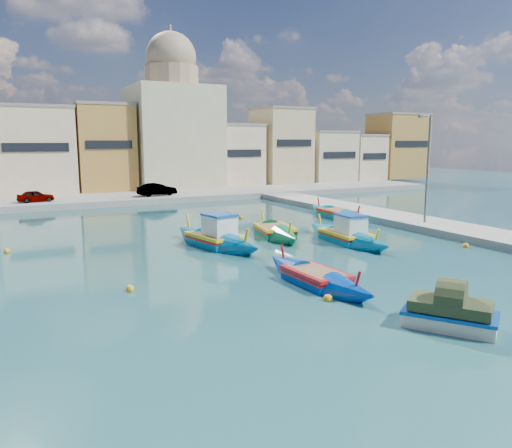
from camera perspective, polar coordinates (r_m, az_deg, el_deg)
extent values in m
plane|color=#173A45|center=(22.62, -2.11, -6.53)|extent=(160.00, 160.00, 0.00)
cube|color=gray|center=(34.09, 26.48, -1.62)|extent=(4.00, 70.00, 0.50)
cube|color=gray|center=(52.85, -16.97, 2.67)|extent=(80.00, 8.00, 0.60)
cube|color=beige|center=(59.54, -24.03, 7.62)|extent=(7.88, 7.44, 8.99)
cube|color=gray|center=(59.63, -24.34, 12.07)|extent=(8.04, 7.59, 0.30)
cube|color=black|center=(55.77, -23.83, 8.02)|extent=(6.30, 0.10, 0.90)
cube|color=#B78239|center=(59.75, -16.97, 8.24)|extent=(6.17, 6.13, 9.43)
cube|color=gray|center=(59.87, -17.20, 12.89)|extent=(6.29, 6.26, 0.30)
cube|color=black|center=(56.68, -16.42, 8.69)|extent=(4.93, 0.10, 0.90)
cube|color=tan|center=(62.33, -10.17, 6.99)|extent=(7.31, 7.69, 6.05)
cube|color=gray|center=(62.28, -10.26, 9.91)|extent=(7.46, 7.85, 0.30)
cube|color=black|center=(58.61, -9.05, 7.16)|extent=(5.85, 0.10, 0.90)
cube|color=beige|center=(64.91, -3.33, 7.82)|extent=(7.54, 7.30, 7.41)
cube|color=gray|center=(64.91, -3.37, 11.22)|extent=(7.69, 7.45, 0.30)
cube|color=black|center=(61.53, -1.93, 8.08)|extent=(6.03, 0.10, 0.90)
cube|color=tan|center=(68.31, 2.86, 8.84)|extent=(6.36, 6.97, 9.63)
cube|color=gray|center=(68.43, 2.90, 13.00)|extent=(6.48, 7.11, 0.30)
cube|color=black|center=(65.27, 4.43, 9.21)|extent=(5.09, 0.10, 0.90)
cube|color=#C4BA92|center=(72.11, 7.93, 7.61)|extent=(6.63, 6.70, 6.65)
cube|color=gray|center=(72.08, 8.00, 10.38)|extent=(6.76, 6.83, 0.30)
cube|color=black|center=(69.34, 9.56, 7.77)|extent=(5.30, 0.10, 0.90)
cube|color=beige|center=(76.10, 11.56, 7.44)|extent=(5.08, 7.51, 6.20)
cube|color=gray|center=(76.06, 11.64, 9.89)|extent=(5.18, 7.66, 0.30)
cube|color=black|center=(73.16, 13.44, 7.54)|extent=(4.06, 0.10, 0.90)
cube|color=#B78239|center=(79.99, 15.84, 8.49)|extent=(7.79, 6.00, 9.33)
cube|color=gray|center=(80.07, 16.00, 11.93)|extent=(7.95, 6.12, 0.30)
cube|color=black|center=(77.77, 17.40, 8.74)|extent=(6.23, 0.10, 0.90)
cube|color=#C4BA92|center=(62.71, -9.45, 9.74)|extent=(10.00, 10.00, 12.00)
cylinder|color=#9E8466|center=(63.16, -9.64, 16.29)|extent=(6.40, 6.40, 2.40)
sphere|color=#9E8466|center=(63.46, -9.70, 18.25)|extent=(6.00, 6.00, 6.00)
cylinder|color=#9E8466|center=(63.97, -9.78, 20.82)|extent=(0.30, 0.30, 1.60)
cylinder|color=#595B60|center=(37.11, 18.99, 5.55)|extent=(0.16, 0.16, 8.00)
cylinder|color=#595B60|center=(36.79, 18.88, 11.61)|extent=(1.00, 0.10, 0.10)
cube|color=#595B60|center=(36.43, 18.32, 11.58)|extent=(0.35, 0.15, 0.18)
imported|color=#4C1919|center=(50.54, -23.87, 2.94)|extent=(3.33, 1.59, 1.10)
imported|color=#4C1919|center=(52.43, -11.24, 3.90)|extent=(4.13, 1.98, 1.31)
cube|color=#0078A1|center=(31.53, 10.20, -1.70)|extent=(2.07, 3.48, 0.95)
cone|color=#0078A1|center=(33.83, 7.54, -0.79)|extent=(2.06, 3.20, 2.43)
cone|color=#0078A1|center=(29.30, 13.26, -2.57)|extent=(2.06, 3.20, 2.43)
cube|color=yellow|center=(31.46, 10.22, -0.99)|extent=(2.16, 3.67, 0.17)
cube|color=red|center=(31.49, 10.21, -1.30)|extent=(2.17, 3.55, 0.09)
cube|color=olive|center=(31.45, 10.22, -0.86)|extent=(1.77, 3.16, 0.06)
cylinder|color=yellow|center=(33.96, 7.32, 0.31)|extent=(0.16, 0.45, 1.03)
cylinder|color=yellow|center=(28.97, 13.64, -1.48)|extent=(0.16, 0.45, 1.03)
cube|color=white|center=(30.96, 10.76, -0.06)|extent=(1.42, 1.79, 1.04)
cube|color=#0F47A5|center=(30.87, 10.79, 1.00)|extent=(1.50, 1.92, 0.11)
cube|color=#006096|center=(30.00, -4.70, -2.12)|extent=(2.72, 3.69, 1.05)
cone|color=#006096|center=(32.28, -7.45, -1.24)|extent=(2.68, 3.46, 2.62)
cone|color=#006096|center=(27.79, -1.51, -2.92)|extent=(2.68, 3.46, 2.62)
cube|color=yellow|center=(29.92, -4.71, -1.29)|extent=(2.84, 3.89, 0.19)
cube|color=red|center=(29.95, -4.71, -1.65)|extent=(2.84, 3.77, 0.10)
cube|color=olive|center=(29.90, -4.71, -1.13)|extent=(2.35, 3.33, 0.06)
cylinder|color=yellow|center=(32.39, -7.73, 0.01)|extent=(0.24, 0.51, 1.14)
cylinder|color=yellow|center=(27.44, -1.17, -1.63)|extent=(0.24, 0.51, 1.14)
cube|color=white|center=(29.40, -4.20, -0.17)|extent=(1.78, 1.96, 1.15)
cube|color=#0F47A5|center=(29.30, -4.21, 1.06)|extent=(1.88, 2.10, 0.13)
cube|color=#00789A|center=(41.13, 9.23, 0.95)|extent=(2.13, 3.31, 0.97)
cone|color=#00789A|center=(43.34, 7.34, 1.50)|extent=(2.11, 3.07, 2.44)
cone|color=#00789A|center=(38.95, 11.33, 0.48)|extent=(2.11, 3.07, 2.44)
cube|color=red|center=(41.07, 9.24, 1.51)|extent=(2.22, 3.49, 0.17)
cube|color=#197F33|center=(41.09, 9.24, 1.27)|extent=(2.23, 3.37, 0.10)
cube|color=olive|center=(41.06, 9.25, 1.62)|extent=(1.82, 3.00, 0.06)
cylinder|color=red|center=(43.48, 7.18, 2.36)|extent=(0.16, 0.47, 1.05)
cylinder|color=red|center=(38.65, 11.58, 1.34)|extent=(0.16, 0.47, 1.05)
cube|color=#0A6F3D|center=(32.87, 2.18, -1.08)|extent=(2.51, 3.33, 1.00)
cone|color=#0A6F3D|center=(35.20, 0.88, -0.28)|extent=(2.48, 3.15, 2.46)
cone|color=#0A6F3D|center=(30.55, 3.68, -1.81)|extent=(2.48, 3.15, 2.46)
cube|color=yellow|center=(32.80, 2.18, -0.36)|extent=(2.62, 3.51, 0.18)
cube|color=red|center=(32.83, 2.18, -0.67)|extent=(2.62, 3.40, 0.10)
cube|color=olive|center=(32.78, 2.19, -0.22)|extent=(2.17, 3.01, 0.06)
cylinder|color=yellow|center=(35.33, 0.76, 0.82)|extent=(0.22, 0.49, 1.09)
cylinder|color=yellow|center=(30.20, 3.86, -0.70)|extent=(0.22, 0.49, 1.09)
cube|color=#0037A1|center=(22.23, 6.86, -6.40)|extent=(1.85, 3.06, 0.88)
cone|color=#0037A1|center=(24.21, 3.42, -4.92)|extent=(1.85, 2.82, 2.24)
cone|color=#0037A1|center=(20.34, 10.98, -7.91)|extent=(1.85, 2.82, 2.24)
cube|color=#B4131A|center=(22.13, 6.88, -5.48)|extent=(1.93, 3.22, 0.16)
cube|color=red|center=(22.18, 6.87, -5.88)|extent=(1.94, 3.12, 0.09)
cube|color=olive|center=(22.12, 6.88, -5.31)|extent=(1.58, 2.78, 0.05)
cylinder|color=#B4131A|center=(24.28, 3.13, -3.48)|extent=(0.14, 0.42, 0.96)
cylinder|color=#B4131A|center=(20.00, 11.49, -6.52)|extent=(0.14, 0.42, 0.96)
cube|color=beige|center=(18.41, 21.23, -10.50)|extent=(2.94, 3.30, 0.73)
cube|color=#0F47A5|center=(18.30, 21.30, -9.48)|extent=(3.04, 3.40, 0.13)
cube|color=#2D381E|center=(18.21, 21.35, -8.64)|extent=(2.71, 2.99, 0.37)
cylinder|color=#2D381E|center=(18.16, 21.38, -8.11)|extent=(1.98, 2.49, 0.63)
sphere|color=gold|center=(21.79, -14.17, -7.23)|extent=(0.36, 0.36, 0.36)
sphere|color=gold|center=(29.48, -1.40, -2.55)|extent=(0.36, 0.36, 0.36)
sphere|color=gold|center=(40.28, -1.74, 0.73)|extent=(0.36, 0.36, 0.36)
sphere|color=gold|center=(31.40, -26.56, -2.83)|extent=(0.36, 0.36, 0.36)
sphere|color=gold|center=(32.04, 22.86, -2.33)|extent=(0.36, 0.36, 0.36)
sphere|color=gold|center=(20.12, 8.22, -8.45)|extent=(0.36, 0.36, 0.36)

